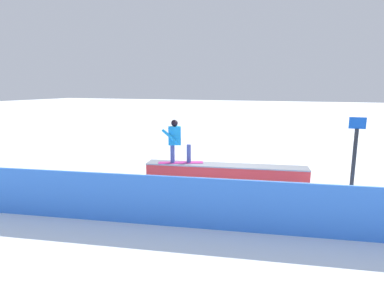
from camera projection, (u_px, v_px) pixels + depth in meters
ground_plane at (225, 182)px, 9.96m from camera, size 120.00×120.00×0.00m
grind_box at (225, 174)px, 9.91m from camera, size 5.15×1.53×0.57m
snowboarder at (176, 140)px, 9.96m from camera, size 1.45×0.86×1.42m
safety_fence at (185, 202)px, 6.64m from camera, size 12.47×2.36×1.13m
trail_marker at (354, 157)px, 8.07m from camera, size 0.40×0.10×2.26m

